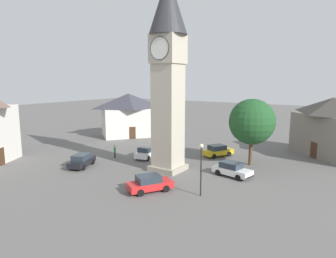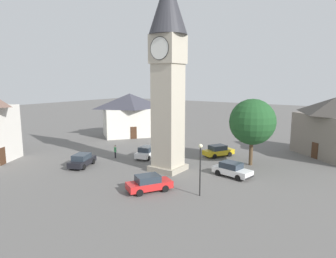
% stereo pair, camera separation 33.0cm
% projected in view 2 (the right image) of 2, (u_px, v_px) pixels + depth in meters
% --- Properties ---
extents(ground_plane, '(200.00, 200.00, 0.00)m').
position_uv_depth(ground_plane, '(168.00, 170.00, 34.03)').
color(ground_plane, '#605E5B').
extents(clock_tower, '(4.11, 4.11, 21.16)m').
position_uv_depth(clock_tower, '(168.00, 58.00, 32.03)').
color(clock_tower, '#A59C89').
rests_on(clock_tower, ground).
extents(car_blue_kerb, '(3.17, 4.46, 1.53)m').
position_uv_depth(car_blue_kerb, '(82.00, 160.00, 35.33)').
color(car_blue_kerb, black).
rests_on(car_blue_kerb, ground).
extents(car_silver_kerb, '(4.37, 2.44, 1.53)m').
position_uv_depth(car_silver_kerb, '(232.00, 169.00, 31.69)').
color(car_silver_kerb, white).
rests_on(car_silver_kerb, ground).
extents(car_red_corner, '(3.56, 4.41, 1.53)m').
position_uv_depth(car_red_corner, '(149.00, 183.00, 27.49)').
color(car_red_corner, red).
rests_on(car_red_corner, ground).
extents(car_white_side, '(3.43, 4.44, 1.53)m').
position_uv_depth(car_white_side, '(218.00, 151.00, 40.04)').
color(car_white_side, gold).
rests_on(car_white_side, ground).
extents(car_black_far, '(2.58, 4.40, 1.53)m').
position_uv_depth(car_black_far, '(147.00, 152.00, 39.35)').
color(car_black_far, white).
rests_on(car_black_far, ground).
extents(pedestrian, '(0.50, 0.37, 1.69)m').
position_uv_depth(pedestrian, '(115.00, 150.00, 39.18)').
color(pedestrian, black).
rests_on(pedestrian, ground).
extents(tree, '(5.41, 5.41, 7.93)m').
position_uv_depth(tree, '(252.00, 122.00, 35.29)').
color(tree, brown).
rests_on(tree, ground).
extents(building_terrace_right, '(11.40, 10.80, 7.87)m').
position_uv_depth(building_terrace_right, '(333.00, 127.00, 39.10)').
color(building_terrace_right, slate).
rests_on(building_terrace_right, ground).
extents(building_corner_back, '(10.71, 11.33, 7.68)m').
position_uv_depth(building_corner_back, '(130.00, 114.00, 54.25)').
color(building_corner_back, silver).
rests_on(building_corner_back, ground).
extents(lamp_post, '(0.36, 0.36, 4.67)m').
position_uv_depth(lamp_post, '(200.00, 161.00, 26.03)').
color(lamp_post, black).
rests_on(lamp_post, ground).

